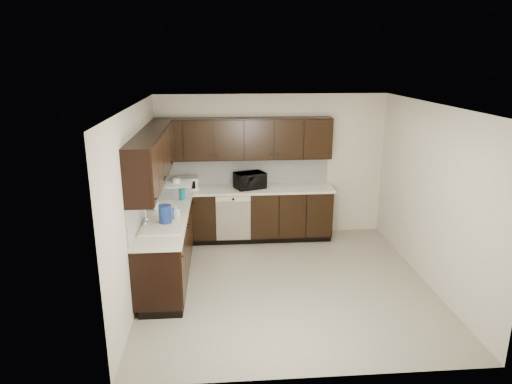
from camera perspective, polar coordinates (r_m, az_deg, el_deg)
The scene contains 20 objects.
floor at distance 6.63m, azimuth 3.78°, elevation -11.31°, with size 4.00×4.00×0.00m, color gray.
ceiling at distance 5.90m, azimuth 4.24°, elevation 10.72°, with size 4.00×4.00×0.00m, color white.
wall_back at distance 8.07m, azimuth 1.93°, elevation 3.29°, with size 4.00×0.02×2.50m, color beige.
wall_left at distance 6.19m, azimuth -14.65°, elevation -1.35°, with size 0.02×4.00×2.50m, color beige.
wall_right at distance 6.74m, azimuth 21.07°, elevation -0.48°, with size 0.02×4.00×2.50m, color beige.
wall_front at distance 4.32m, azimuth 7.91°, elevation -8.87°, with size 4.00×0.02×2.50m, color beige.
lower_cabinets at distance 7.41m, azimuth -5.14°, elevation -4.75°, with size 3.00×2.80×0.90m.
countertop at distance 7.24m, azimuth -5.26°, elevation -1.02°, with size 3.03×2.83×0.04m.
backsplash at distance 7.38m, azimuth -6.92°, elevation 1.37°, with size 3.00×2.80×0.48m.
upper_cabinets at distance 7.13m, azimuth -6.19°, elevation 5.73°, with size 3.00×2.80×0.70m.
dishwasher at distance 7.65m, azimuth -2.85°, elevation -2.96°, with size 0.58×0.04×0.78m.
sink at distance 6.25m, azimuth -11.54°, elevation -4.56°, with size 0.54×0.82×0.42m.
microwave at distance 7.76m, azimuth -0.77°, elevation 1.45°, with size 0.49×0.33×0.27m, color black.
soap_bottle_a at distance 6.42m, azimuth -9.97°, elevation -2.48°, with size 0.08×0.08×0.18m, color gray.
soap_bottle_b at distance 6.80m, azimuth -12.46°, elevation -1.24°, with size 0.10×0.10×0.25m, color gray.
toaster_oven at distance 7.81m, azimuth -8.49°, elevation 1.10°, with size 0.33×0.24×0.21m, color silver.
storage_bin at distance 7.42m, azimuth -10.02°, elevation 0.19°, with size 0.51×0.38×0.20m, color white.
blue_pitcher at distance 6.21m, azimuth -11.29°, elevation -2.80°, with size 0.17×0.17×0.26m, color navy.
teal_tumbler at distance 7.22m, azimuth -9.21°, elevation -0.27°, with size 0.08×0.08×0.19m, color #0B687C.
paper_towel_roll at distance 7.47m, azimuth -9.89°, elevation 0.61°, with size 0.13×0.13×0.28m, color white.
Camera 1 is at (-0.89, -5.80, 3.08)m, focal length 32.00 mm.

